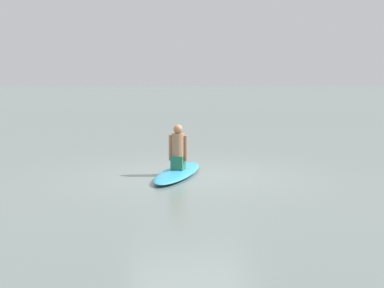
% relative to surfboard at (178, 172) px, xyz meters
% --- Properties ---
extents(ground_plane, '(400.00, 400.00, 0.00)m').
position_rel_surfboard_xyz_m(ground_plane, '(-0.05, -0.28, -0.07)').
color(ground_plane, slate).
extents(surfboard, '(2.73, 1.67, 0.13)m').
position_rel_surfboard_xyz_m(surfboard, '(0.00, 0.00, 0.00)').
color(surfboard, '#339EC6').
rests_on(surfboard, ground).
extents(person_paddler, '(0.38, 0.40, 0.94)m').
position_rel_surfboard_xyz_m(person_paddler, '(0.00, 0.00, 0.49)').
color(person_paddler, '#26664C').
rests_on(person_paddler, surfboard).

